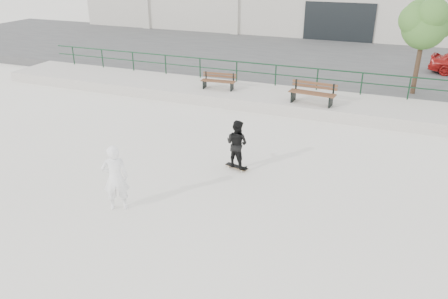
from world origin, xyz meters
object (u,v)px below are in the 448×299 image
at_px(bench_right, 313,93).
at_px(tree, 426,22).
at_px(skateboard, 237,167).
at_px(seated_skater, 115,178).
at_px(bench_left, 219,81).
at_px(standing_skater, 237,144).

distance_m(bench_right, tree, 5.81).
distance_m(tree, skateboard, 11.24).
distance_m(bench_right, seated_skater, 10.11).
distance_m(tree, seated_skater, 14.97).
relative_size(bench_right, tree, 0.48).
height_order(bench_left, skateboard, bench_left).
bearing_deg(bench_right, standing_skater, -95.29).
height_order(bench_right, tree, tree).
xyz_separation_m(bench_left, bench_right, (4.55, -0.56, 0.08)).
xyz_separation_m(bench_left, seated_skater, (1.20, -10.10, 0.07)).
height_order(bench_left, tree, tree).
distance_m(tree, standing_skater, 11.01).
bearing_deg(bench_right, skateboard, -95.29).
bearing_deg(tree, bench_left, -162.97).
bearing_deg(skateboard, tree, 75.79).
xyz_separation_m(skateboard, standing_skater, (0.00, 0.00, 0.81)).
height_order(bench_left, seated_skater, seated_skater).
bearing_deg(skateboard, seated_skater, -107.13).
bearing_deg(bench_right, tree, 44.07).
bearing_deg(tree, seated_skater, -120.10).
bearing_deg(standing_skater, tree, -104.35).
distance_m(bench_left, bench_right, 4.59).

